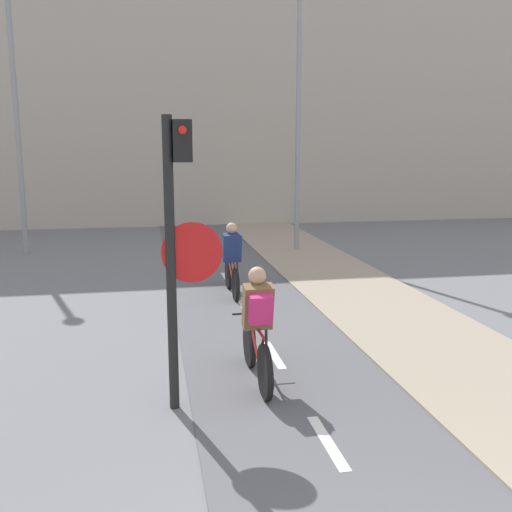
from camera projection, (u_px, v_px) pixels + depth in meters
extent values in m
cube|color=white|center=(328.00, 442.00, 5.70)|extent=(0.12, 1.10, 0.00)
cube|color=white|center=(274.00, 355.00, 8.11)|extent=(0.12, 1.10, 0.00)
cube|color=white|center=(245.00, 307.00, 10.53)|extent=(0.12, 1.10, 0.00)
cube|color=white|center=(226.00, 278.00, 12.94)|extent=(0.12, 1.10, 0.00)
cube|color=white|center=(214.00, 258.00, 15.35)|extent=(0.12, 1.10, 0.00)
cube|color=white|center=(205.00, 243.00, 17.77)|extent=(0.12, 1.10, 0.00)
cube|color=#B2A899|center=(187.00, 104.00, 23.44)|extent=(60.00, 5.00, 9.45)
cylinder|color=black|center=(171.00, 268.00, 6.21)|extent=(0.11, 0.11, 3.26)
cube|color=black|center=(182.00, 141.00, 5.99)|extent=(0.20, 0.20, 0.44)
sphere|color=red|center=(183.00, 130.00, 5.86)|extent=(0.09, 0.09, 0.09)
cone|color=red|center=(192.00, 253.00, 6.21)|extent=(0.67, 0.01, 0.67)
cone|color=silver|center=(192.00, 253.00, 6.22)|extent=(0.60, 0.02, 0.60)
cylinder|color=gray|center=(17.00, 130.00, 15.41)|extent=(0.14, 0.14, 6.80)
cylinder|color=gray|center=(298.00, 127.00, 15.85)|extent=(0.14, 0.14, 7.01)
cylinder|color=black|center=(265.00, 372.00, 6.67)|extent=(0.07, 0.66, 0.66)
cylinder|color=black|center=(249.00, 343.00, 7.69)|extent=(0.07, 0.66, 0.66)
cylinder|color=maroon|center=(254.00, 338.00, 7.34)|extent=(0.04, 0.67, 0.41)
cylinder|color=maroon|center=(261.00, 350.00, 6.87)|extent=(0.04, 0.35, 0.43)
cylinder|color=maroon|center=(256.00, 327.00, 7.15)|extent=(0.04, 0.97, 0.07)
cylinder|color=maroon|center=(262.00, 367.00, 6.87)|extent=(0.04, 0.40, 0.05)
cylinder|color=black|center=(249.00, 313.00, 7.61)|extent=(0.46, 0.03, 0.03)
cube|color=brown|center=(258.00, 306.00, 6.98)|extent=(0.36, 0.31, 0.59)
sphere|color=tan|center=(257.00, 276.00, 6.95)|extent=(0.22, 0.22, 0.22)
cylinder|color=#232328|center=(250.00, 342.00, 7.01)|extent=(0.04, 0.07, 0.41)
cylinder|color=#232328|center=(266.00, 341.00, 7.05)|extent=(0.04, 0.07, 0.41)
cube|color=#DB286B|center=(261.00, 309.00, 6.81)|extent=(0.28, 0.23, 0.39)
cylinder|color=black|center=(236.00, 285.00, 11.00)|extent=(0.07, 0.64, 0.64)
cylinder|color=black|center=(228.00, 274.00, 11.97)|extent=(0.07, 0.64, 0.64)
cylinder|color=maroon|center=(230.00, 269.00, 11.64)|extent=(0.04, 0.64, 0.40)
cylinder|color=maroon|center=(234.00, 273.00, 11.19)|extent=(0.04, 0.33, 0.42)
cylinder|color=maroon|center=(231.00, 261.00, 11.45)|extent=(0.04, 0.93, 0.07)
cylinder|color=maroon|center=(234.00, 283.00, 11.18)|extent=(0.04, 0.38, 0.05)
cylinder|color=black|center=(228.00, 255.00, 11.89)|extent=(0.46, 0.03, 0.03)
cube|color=navy|center=(232.00, 247.00, 11.29)|extent=(0.36, 0.31, 0.59)
sphere|color=tan|center=(232.00, 228.00, 11.26)|extent=(0.22, 0.22, 0.22)
cylinder|color=#232328|center=(228.00, 269.00, 11.32)|extent=(0.04, 0.07, 0.40)
cylinder|color=#232328|center=(237.00, 269.00, 11.36)|extent=(0.04, 0.07, 0.40)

